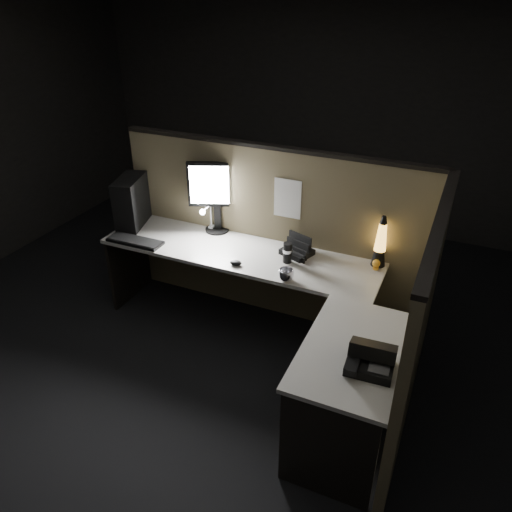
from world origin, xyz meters
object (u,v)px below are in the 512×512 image
at_px(keyboard, 135,241).
at_px(lava_lamp, 380,245).
at_px(monitor, 216,190).
at_px(desk_phone, 370,359).
at_px(pc_tower, 131,202).

height_order(keyboard, lava_lamp, lava_lamp).
bearing_deg(monitor, lava_lamp, -23.70).
bearing_deg(monitor, desk_phone, -59.01).
xyz_separation_m(monitor, lava_lamp, (1.40, -0.04, -0.20)).
distance_m(lava_lamp, desk_phone, 1.18).
xyz_separation_m(monitor, desk_phone, (1.60, -1.20, -0.31)).
bearing_deg(lava_lamp, desk_phone, -80.32).
relative_size(pc_tower, monitor, 0.71).
distance_m(monitor, keyboard, 0.80).
relative_size(pc_tower, lava_lamp, 1.05).
distance_m(monitor, desk_phone, 2.02).
relative_size(monitor, keyboard, 1.28).
height_order(monitor, keyboard, monitor).
height_order(pc_tower, keyboard, pc_tower).
bearing_deg(desk_phone, keyboard, 158.32).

